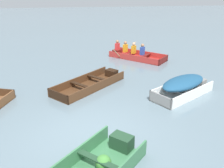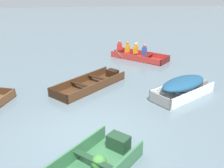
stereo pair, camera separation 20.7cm
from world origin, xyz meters
TOP-DOWN VIEW (x-y plane):
  - ground_plane at (0.00, 0.00)m, footprint 80.00×80.00m
  - skiff_dark_varnish_near_moored at (0.22, 3.76)m, footprint 3.19×3.12m
  - skiff_white_mid_moored at (3.62, 2.36)m, footprint 2.77×2.24m
  - rowboat_red_with_crew at (2.88, 7.63)m, footprint 3.13×3.00m

SIDE VIEW (x-z plane):
  - ground_plane at x=0.00m, z-range 0.00..0.00m
  - skiff_dark_varnish_near_moored at x=0.22m, z-range -0.06..0.29m
  - rowboat_red_with_crew at x=2.88m, z-range -0.23..0.67m
  - skiff_white_mid_moored at x=3.62m, z-range 0.06..0.79m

